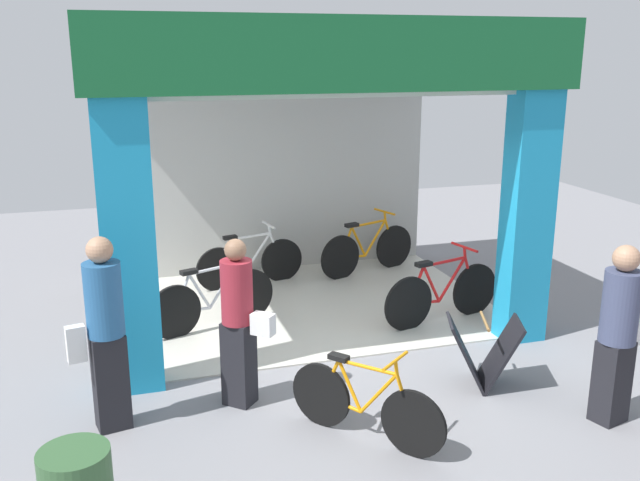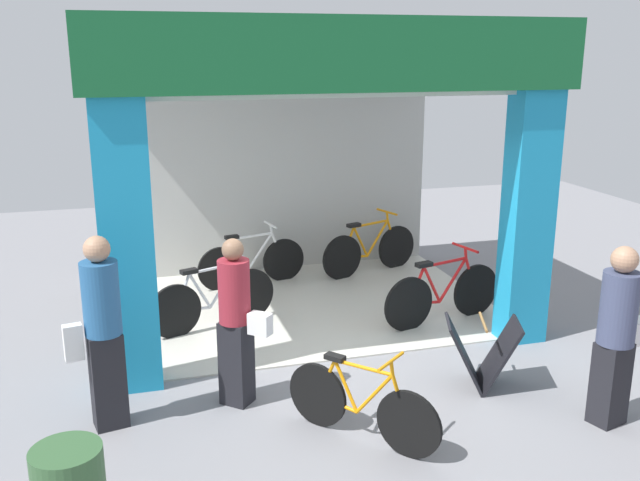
{
  "view_description": "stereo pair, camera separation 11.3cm",
  "coord_description": "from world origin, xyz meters",
  "px_view_note": "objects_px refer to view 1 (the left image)",
  "views": [
    {
      "loc": [
        -2.32,
        -6.81,
        3.34
      ],
      "look_at": [
        0.0,
        0.9,
        1.15
      ],
      "focal_mm": 39.34,
      "sensor_mm": 36.0,
      "label": 1
    },
    {
      "loc": [
        -2.21,
        -6.84,
        3.34
      ],
      "look_at": [
        0.0,
        0.9,
        1.15
      ],
      "focal_mm": 39.34,
      "sensor_mm": 36.0,
      "label": 2
    }
  ],
  "objects_px": {
    "bicycle_inside_2": "(368,250)",
    "sandwich_board_sign": "(483,353)",
    "bicycle_inside_0": "(250,262)",
    "bicycle_parked_0": "(365,405)",
    "pedestrian_0": "(619,332)",
    "pedestrian_1": "(105,332)",
    "pedestrian_3": "(239,322)",
    "bicycle_inside_1": "(213,300)",
    "bicycle_inside_3": "(442,294)"
  },
  "relations": [
    {
      "from": "bicycle_parked_0",
      "to": "pedestrian_0",
      "type": "xyz_separation_m",
      "value": [
        2.31,
        -0.33,
        0.54
      ]
    },
    {
      "from": "bicycle_inside_3",
      "to": "bicycle_inside_0",
      "type": "bearing_deg",
      "value": 134.08
    },
    {
      "from": "bicycle_inside_2",
      "to": "pedestrian_3",
      "type": "bearing_deg",
      "value": -126.77
    },
    {
      "from": "pedestrian_0",
      "to": "pedestrian_3",
      "type": "distance_m",
      "value": 3.49
    },
    {
      "from": "bicycle_inside_0",
      "to": "bicycle_inside_3",
      "type": "distance_m",
      "value": 2.93
    },
    {
      "from": "sandwich_board_sign",
      "to": "pedestrian_0",
      "type": "height_order",
      "value": "pedestrian_0"
    },
    {
      "from": "bicycle_inside_1",
      "to": "bicycle_parked_0",
      "type": "height_order",
      "value": "bicycle_inside_1"
    },
    {
      "from": "pedestrian_0",
      "to": "bicycle_inside_2",
      "type": "bearing_deg",
      "value": 97.16
    },
    {
      "from": "bicycle_inside_1",
      "to": "pedestrian_1",
      "type": "distance_m",
      "value": 2.48
    },
    {
      "from": "bicycle_parked_0",
      "to": "sandwich_board_sign",
      "type": "height_order",
      "value": "bicycle_parked_0"
    },
    {
      "from": "bicycle_inside_3",
      "to": "pedestrian_3",
      "type": "bearing_deg",
      "value": -154.42
    },
    {
      "from": "bicycle_inside_0",
      "to": "bicycle_inside_1",
      "type": "distance_m",
      "value": 1.67
    },
    {
      "from": "bicycle_inside_3",
      "to": "bicycle_parked_0",
      "type": "bearing_deg",
      "value": -129.18
    },
    {
      "from": "bicycle_inside_1",
      "to": "sandwich_board_sign",
      "type": "height_order",
      "value": "bicycle_inside_1"
    },
    {
      "from": "pedestrian_3",
      "to": "bicycle_inside_3",
      "type": "bearing_deg",
      "value": 25.58
    },
    {
      "from": "bicycle_parked_0",
      "to": "pedestrian_0",
      "type": "bearing_deg",
      "value": -8.22
    },
    {
      "from": "pedestrian_1",
      "to": "bicycle_inside_3",
      "type": "bearing_deg",
      "value": 19.91
    },
    {
      "from": "bicycle_inside_1",
      "to": "bicycle_inside_2",
      "type": "height_order",
      "value": "bicycle_inside_2"
    },
    {
      "from": "bicycle_inside_0",
      "to": "pedestrian_0",
      "type": "relative_size",
      "value": 0.95
    },
    {
      "from": "pedestrian_3",
      "to": "bicycle_parked_0",
      "type": "bearing_deg",
      "value": -46.56
    },
    {
      "from": "bicycle_inside_1",
      "to": "pedestrian_3",
      "type": "height_order",
      "value": "pedestrian_3"
    },
    {
      "from": "bicycle_inside_0",
      "to": "pedestrian_1",
      "type": "xyz_separation_m",
      "value": [
        -1.99,
        -3.56,
        0.57
      ]
    },
    {
      "from": "bicycle_inside_1",
      "to": "bicycle_inside_3",
      "type": "distance_m",
      "value": 2.86
    },
    {
      "from": "bicycle_inside_0",
      "to": "bicycle_inside_1",
      "type": "xyz_separation_m",
      "value": [
        -0.76,
        -1.48,
        0.01
      ]
    },
    {
      "from": "bicycle_inside_2",
      "to": "pedestrian_3",
      "type": "distance_m",
      "value": 4.42
    },
    {
      "from": "bicycle_inside_3",
      "to": "pedestrian_1",
      "type": "height_order",
      "value": "pedestrian_1"
    },
    {
      "from": "bicycle_inside_0",
      "to": "bicycle_parked_0",
      "type": "bearing_deg",
      "value": -88.17
    },
    {
      "from": "bicycle_inside_1",
      "to": "pedestrian_3",
      "type": "distance_m",
      "value": 2.02
    },
    {
      "from": "sandwich_board_sign",
      "to": "pedestrian_1",
      "type": "xyz_separation_m",
      "value": [
        -3.65,
        0.24,
        0.58
      ]
    },
    {
      "from": "pedestrian_0",
      "to": "pedestrian_3",
      "type": "bearing_deg",
      "value": 157.97
    },
    {
      "from": "bicycle_inside_0",
      "to": "pedestrian_1",
      "type": "height_order",
      "value": "pedestrian_1"
    },
    {
      "from": "bicycle_inside_0",
      "to": "pedestrian_0",
      "type": "distance_m",
      "value": 5.38
    },
    {
      "from": "pedestrian_1",
      "to": "sandwich_board_sign",
      "type": "bearing_deg",
      "value": -3.69
    },
    {
      "from": "pedestrian_0",
      "to": "bicycle_inside_3",
      "type": "bearing_deg",
      "value": 98.92
    },
    {
      "from": "bicycle_inside_0",
      "to": "pedestrian_0",
      "type": "xyz_separation_m",
      "value": [
        2.45,
        -4.76,
        0.52
      ]
    },
    {
      "from": "bicycle_inside_3",
      "to": "pedestrian_0",
      "type": "height_order",
      "value": "pedestrian_0"
    },
    {
      "from": "sandwich_board_sign",
      "to": "pedestrian_1",
      "type": "distance_m",
      "value": 3.7
    },
    {
      "from": "bicycle_inside_1",
      "to": "pedestrian_3",
      "type": "bearing_deg",
      "value": -90.73
    },
    {
      "from": "bicycle_inside_0",
      "to": "bicycle_inside_3",
      "type": "xyz_separation_m",
      "value": [
        2.04,
        -2.1,
        0.02
      ]
    },
    {
      "from": "bicycle_inside_2",
      "to": "sandwich_board_sign",
      "type": "xyz_separation_m",
      "value": [
        -0.19,
        -3.86,
        -0.02
      ]
    },
    {
      "from": "bicycle_inside_2",
      "to": "sandwich_board_sign",
      "type": "height_order",
      "value": "bicycle_inside_2"
    },
    {
      "from": "bicycle_inside_1",
      "to": "pedestrian_0",
      "type": "distance_m",
      "value": 4.62
    },
    {
      "from": "bicycle_inside_1",
      "to": "bicycle_inside_3",
      "type": "height_order",
      "value": "bicycle_inside_3"
    },
    {
      "from": "pedestrian_1",
      "to": "pedestrian_3",
      "type": "distance_m",
      "value": 1.22
    },
    {
      "from": "bicycle_inside_2",
      "to": "bicycle_parked_0",
      "type": "distance_m",
      "value": 4.81
    },
    {
      "from": "bicycle_inside_2",
      "to": "sandwich_board_sign",
      "type": "relative_size",
      "value": 1.93
    },
    {
      "from": "bicycle_parked_0",
      "to": "pedestrian_1",
      "type": "bearing_deg",
      "value": 157.9
    },
    {
      "from": "pedestrian_0",
      "to": "pedestrian_3",
      "type": "height_order",
      "value": "pedestrian_0"
    },
    {
      "from": "bicycle_inside_0",
      "to": "pedestrian_3",
      "type": "bearing_deg",
      "value": -102.77
    },
    {
      "from": "bicycle_inside_2",
      "to": "bicycle_inside_1",
      "type": "bearing_deg",
      "value": -149.21
    }
  ]
}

